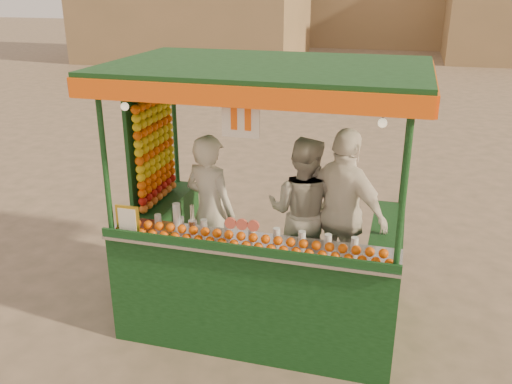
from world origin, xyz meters
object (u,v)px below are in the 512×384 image
(vendor_left, at_px, (210,211))
(vendor_right, at_px, (344,214))
(juice_cart, at_px, (256,247))
(vendor_middle, at_px, (303,211))

(vendor_left, bearing_deg, vendor_right, -152.75)
(juice_cart, bearing_deg, vendor_left, 164.86)
(vendor_left, xyz_separation_m, vendor_right, (1.44, 0.19, 0.06))
(juice_cart, height_order, vendor_right, juice_cart)
(vendor_left, bearing_deg, vendor_middle, -142.45)
(vendor_right, bearing_deg, vendor_left, 39.34)
(vendor_middle, bearing_deg, juice_cart, 55.07)
(vendor_middle, distance_m, vendor_right, 0.49)
(vendor_left, bearing_deg, juice_cart, -175.52)
(vendor_left, distance_m, vendor_right, 1.45)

